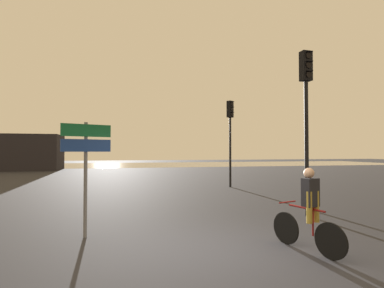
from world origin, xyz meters
TOP-DOWN VIEW (x-y plane):
  - ground_plane at (0.00, 0.00)m, footprint 120.00×120.00m
  - water_strip at (0.00, 38.26)m, footprint 80.00×16.00m
  - distant_building at (-13.17, 28.26)m, footprint 9.46×4.00m
  - traffic_light_near_right at (3.50, 2.60)m, footprint 0.34×0.35m
  - traffic_light_far_right at (3.76, 10.02)m, footprint 0.40×0.42m
  - direction_sign_post at (-2.69, 1.70)m, footprint 1.03×0.43m
  - cyclist at (1.64, -0.25)m, footprint 0.63×1.65m

SIDE VIEW (x-z plane):
  - ground_plane at x=0.00m, z-range 0.00..0.00m
  - water_strip at x=0.00m, z-range 0.00..0.01m
  - cyclist at x=1.64m, z-range 0.01..1.63m
  - direction_sign_post at x=-2.69m, z-range 0.49..3.09m
  - distant_building at x=-13.17m, z-range 0.00..3.66m
  - traffic_light_far_right at x=3.76m, z-range 0.90..5.59m
  - traffic_light_near_right at x=3.50m, z-range 0.94..5.91m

